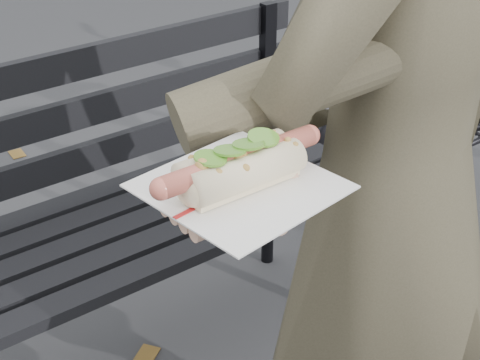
# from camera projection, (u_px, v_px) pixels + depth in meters

# --- Properties ---
(park_bench) EXTENTS (1.50, 0.44, 0.88)m
(park_bench) POSITION_uv_depth(u_px,v_px,m) (76.00, 208.00, 1.80)
(park_bench) COLOR black
(park_bench) RESTS_ON ground
(person) EXTENTS (0.67, 0.48, 1.71)m
(person) POSITION_uv_depth(u_px,v_px,m) (392.00, 198.00, 1.21)
(person) COLOR #413C2B
(person) RESTS_ON ground
(held_hotdog) EXTENTS (0.63, 0.32, 0.20)m
(held_hotdog) POSITION_uv_depth(u_px,v_px,m) (327.00, 90.00, 0.94)
(held_hotdog) COLOR #413C2B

